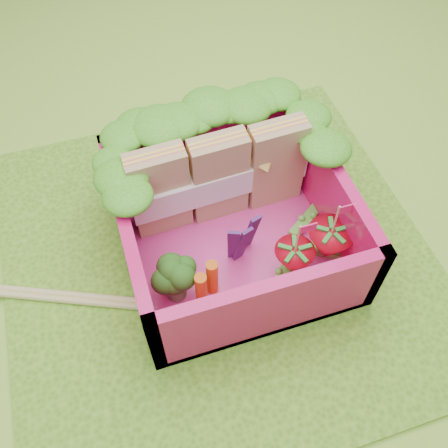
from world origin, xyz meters
TOP-DOWN VIEW (x-y plane):
  - ground at (0.00, 0.00)m, footprint 14.00×14.00m
  - placemat at (0.00, 0.00)m, footprint 2.60×2.60m
  - bento_floor at (0.11, 0.04)m, footprint 1.30×1.30m
  - bento_box at (0.11, 0.04)m, footprint 1.30×1.30m
  - lettuce_ruffle at (0.11, 0.51)m, footprint 1.43×0.77m
  - sandwich_stack at (0.11, 0.31)m, footprint 1.13×0.22m
  - broccoli at (-0.32, -0.22)m, footprint 0.31×0.31m
  - carrot_sticks at (-0.15, -0.29)m, footprint 0.15×0.13m
  - purple_wedges at (0.12, -0.10)m, footprint 0.20×0.11m
  - strawberry_left at (0.37, -0.29)m, footprint 0.23×0.23m
  - strawberry_right at (0.61, -0.26)m, footprint 0.27×0.27m
  - snap_peas at (0.52, -0.16)m, footprint 0.57×0.57m
  - chopsticks at (-0.95, -0.03)m, footprint 2.29×1.03m

SIDE VIEW (x-z plane):
  - ground at x=0.00m, z-range 0.00..0.00m
  - placemat at x=0.00m, z-range 0.00..0.03m
  - chopsticks at x=-0.95m, z-range 0.03..0.07m
  - bento_floor at x=0.11m, z-range 0.03..0.08m
  - snap_peas at x=0.52m, z-range 0.08..0.13m
  - strawberry_left at x=0.37m, z-range -0.03..0.44m
  - strawberry_right at x=0.61m, z-range -0.03..0.48m
  - carrot_sticks at x=-0.15m, z-range 0.08..0.37m
  - purple_wedges at x=0.12m, z-range 0.08..0.46m
  - broccoli at x=-0.32m, z-range 0.14..0.41m
  - bento_box at x=0.11m, z-range 0.03..0.58m
  - sandwich_stack at x=0.11m, z-range 0.07..0.69m
  - lettuce_ruffle at x=0.11m, z-range 0.58..0.69m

